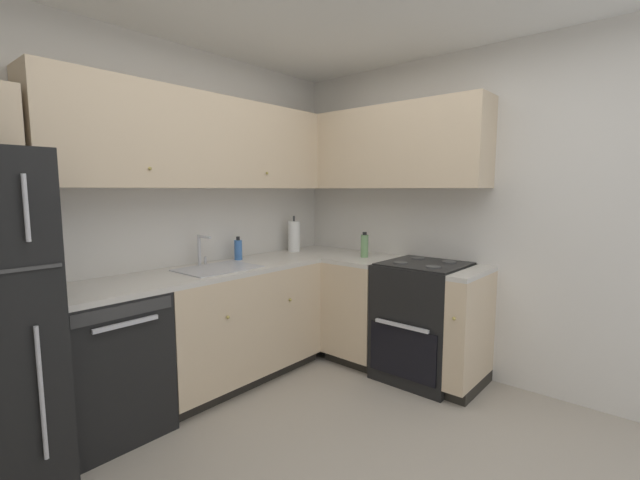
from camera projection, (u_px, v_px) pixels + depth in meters
wall_back at (157, 219)px, 3.09m from camera, size 3.53×0.05×2.55m
wall_right at (488, 218)px, 3.24m from camera, size 0.05×3.63×2.55m
dishwasher at (105, 364)px, 2.57m from camera, size 0.60×0.63×0.88m
lower_cabinets_back at (235, 324)px, 3.31m from camera, size 1.36×0.62×0.88m
countertop_back at (234, 268)px, 3.25m from camera, size 2.57×0.60×0.03m
lower_cabinets_right at (386, 315)px, 3.55m from camera, size 0.62×1.26×0.88m
countertop_right at (387, 262)px, 3.50m from camera, size 0.60×1.26×0.03m
oven_range at (423, 320)px, 3.35m from camera, size 0.68×0.62×1.06m
upper_cabinets_back at (201, 142)px, 3.11m from camera, size 2.25×0.34×0.67m
upper_cabinets_right at (381, 149)px, 3.60m from camera, size 0.32×1.80×0.67m
sink at (218, 274)px, 3.11m from camera, size 0.56×0.40×0.10m
faucet at (201, 247)px, 3.23m from camera, size 0.07×0.16×0.24m
soap_bottle at (238, 250)px, 3.50m from camera, size 0.06×0.06×0.19m
paper_towel_roll at (294, 236)px, 3.96m from camera, size 0.11×0.11×0.35m
oil_bottle at (365, 246)px, 3.63m from camera, size 0.06×0.06×0.22m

